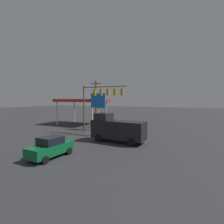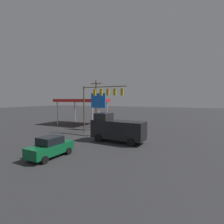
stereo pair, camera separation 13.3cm
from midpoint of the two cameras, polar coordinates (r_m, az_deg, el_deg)
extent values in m
plane|color=#2D2D30|center=(24.80, -1.90, -8.32)|extent=(200.00, 200.00, 0.00)
cylinder|color=brown|center=(28.53, -8.99, 0.93)|extent=(0.20, 0.20, 7.54)
cylinder|color=brown|center=(26.61, -2.50, 8.23)|extent=(7.37, 0.14, 0.14)
cube|color=#B79314|center=(27.38, -5.52, 6.38)|extent=(0.36, 0.28, 1.00)
sphere|color=#FF4141|center=(27.55, -5.33, 6.99)|extent=(0.22, 0.22, 0.22)
sphere|color=#392305|center=(27.54, -5.32, 6.37)|extent=(0.22, 0.22, 0.22)
sphere|color=black|center=(27.53, -5.32, 5.74)|extent=(0.22, 0.22, 0.22)
cube|color=#B79314|center=(26.80, -3.41, 6.44)|extent=(0.36, 0.28, 1.00)
sphere|color=#FF4141|center=(26.97, -3.22, 7.06)|extent=(0.22, 0.22, 0.22)
sphere|color=#392305|center=(26.96, -3.22, 6.43)|extent=(0.22, 0.22, 0.22)
sphere|color=black|center=(26.95, -3.22, 5.79)|extent=(0.22, 0.22, 0.22)
cube|color=#B79314|center=(26.25, -1.22, 6.49)|extent=(0.36, 0.28, 1.00)
sphere|color=#FF4141|center=(26.43, -1.03, 7.13)|extent=(0.22, 0.22, 0.22)
sphere|color=#392305|center=(26.41, -1.03, 6.48)|extent=(0.22, 0.22, 0.22)
sphere|color=black|center=(26.40, -1.03, 5.83)|extent=(0.22, 0.22, 0.22)
cube|color=#B79314|center=(25.74, 1.07, 6.54)|extent=(0.36, 0.28, 1.00)
sphere|color=#FF4141|center=(25.92, 1.25, 7.18)|extent=(0.22, 0.22, 0.22)
sphere|color=#392305|center=(25.91, 1.25, 6.52)|extent=(0.22, 0.22, 0.22)
sphere|color=black|center=(25.90, 1.25, 5.86)|extent=(0.22, 0.22, 0.22)
cube|color=#B79314|center=(25.28, 3.45, 6.57)|extent=(0.36, 0.28, 1.00)
sphere|color=#FF4141|center=(25.46, 3.62, 7.23)|extent=(0.22, 0.22, 0.22)
sphere|color=#392305|center=(25.45, 3.61, 6.56)|extent=(0.22, 0.22, 0.22)
sphere|color=black|center=(25.44, 3.61, 5.88)|extent=(0.22, 0.22, 0.22)
cylinder|color=brown|center=(34.76, -5.10, 2.78)|extent=(0.26, 0.26, 9.05)
cube|color=brown|center=(34.88, -5.14, 9.24)|extent=(2.40, 0.14, 0.14)
cube|color=red|center=(38.08, -9.55, 3.75)|extent=(9.97, 7.04, 0.60)
cube|color=red|center=(41.01, -6.66, 3.81)|extent=(9.97, 0.06, 0.36)
cylinder|color=silver|center=(38.38, -1.62, -0.24)|extent=(0.24, 0.24, 4.82)
cylinder|color=silver|center=(43.15, -11.98, 0.16)|extent=(0.24, 0.24, 4.82)
cylinder|color=silver|center=(33.33, -6.29, -0.93)|extent=(0.24, 0.24, 4.82)
cylinder|color=silver|center=(38.73, -17.32, -0.39)|extent=(0.24, 0.24, 4.82)
cylinder|color=silver|center=(30.80, -4.35, 0.15)|extent=(0.24, 0.24, 6.41)
cube|color=blue|center=(30.73, -4.37, 3.75)|extent=(2.83, 0.24, 2.55)
cube|color=black|center=(30.84, -4.24, 3.75)|extent=(1.98, 0.04, 0.89)
cube|color=#0C592D|center=(17.46, -19.27, -11.28)|extent=(2.00, 4.48, 0.90)
cube|color=black|center=(17.27, -19.33, -8.72)|extent=(1.74, 2.07, 0.70)
cylinder|color=black|center=(16.03, -20.87, -14.41)|extent=(0.25, 0.67, 0.66)
cylinder|color=black|center=(17.41, -24.91, -13.02)|extent=(0.25, 0.67, 0.66)
cylinder|color=black|center=(17.92, -13.74, -12.26)|extent=(0.25, 0.67, 0.66)
cylinder|color=black|center=(19.17, -17.88, -11.26)|extent=(0.25, 0.67, 0.66)
cube|color=black|center=(21.95, 2.14, -5.75)|extent=(6.91, 2.63, 2.20)
cube|color=black|center=(22.76, -2.57, -1.46)|extent=(1.90, 2.20, 0.90)
cylinder|color=black|center=(22.26, -4.38, -8.51)|extent=(0.97, 0.27, 0.96)
cylinder|color=black|center=(24.20, -1.31, -7.46)|extent=(0.97, 0.27, 0.96)
cylinder|color=black|center=(20.23, 6.29, -9.82)|extent=(0.97, 0.27, 0.96)
cylinder|color=black|center=(22.35, 8.63, -8.49)|extent=(0.97, 0.27, 0.96)
camera|label=1|loc=(0.07, -89.85, 0.01)|focal=28.00mm
camera|label=2|loc=(0.07, 90.15, -0.01)|focal=28.00mm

